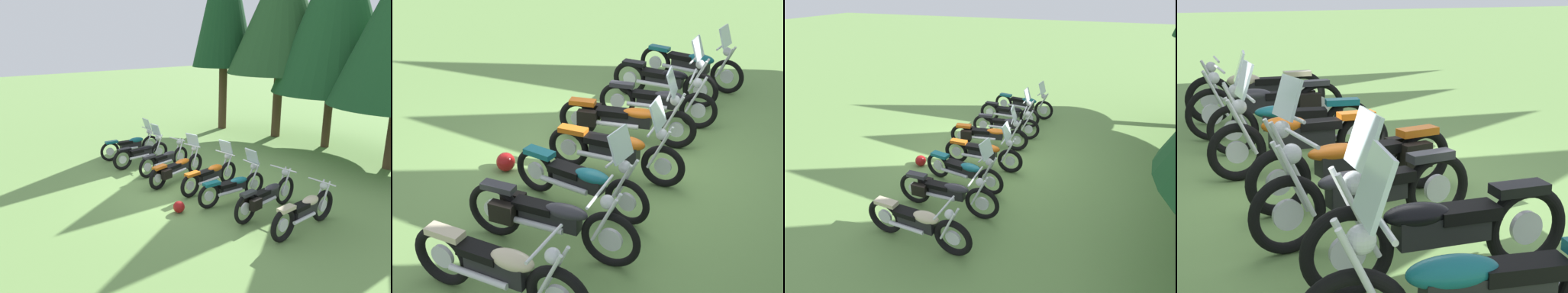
# 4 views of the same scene
# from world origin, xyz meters

# --- Properties ---
(ground_plane) EXTENTS (80.00, 80.00, 0.00)m
(ground_plane) POSITION_xyz_m (0.00, 0.00, 0.00)
(ground_plane) COLOR #6B934C
(motorcycle_0) EXTENTS (0.72, 2.29, 1.36)m
(motorcycle_0) POSITION_xyz_m (-3.58, 0.17, 0.47)
(motorcycle_0) COLOR black
(motorcycle_0) RESTS_ON ground_plane
(motorcycle_1) EXTENTS (0.75, 2.16, 1.36)m
(motorcycle_1) POSITION_xyz_m (-2.56, -0.08, 0.45)
(motorcycle_1) COLOR black
(motorcycle_1) RESTS_ON ground_plane
(motorcycle_2) EXTENTS (0.69, 2.15, 0.99)m
(motorcycle_2) POSITION_xyz_m (-1.53, 0.10, 0.42)
(motorcycle_2) COLOR black
(motorcycle_2) RESTS_ON ground_plane
(motorcycle_3) EXTENTS (0.77, 2.34, 1.35)m
(motorcycle_3) POSITION_xyz_m (-0.59, -0.19, 0.44)
(motorcycle_3) COLOR black
(motorcycle_3) RESTS_ON ground_plane
(motorcycle_4) EXTENTS (0.75, 2.19, 1.34)m
(motorcycle_4) POSITION_xyz_m (0.56, 0.11, 0.46)
(motorcycle_4) COLOR black
(motorcycle_4) RESTS_ON ground_plane
(motorcycle_5) EXTENTS (0.66, 2.17, 1.34)m
(motorcycle_5) POSITION_xyz_m (1.54, -0.02, 0.45)
(motorcycle_5) COLOR black
(motorcycle_5) RESTS_ON ground_plane
(motorcycle_6) EXTENTS (0.77, 2.34, 1.03)m
(motorcycle_6) POSITION_xyz_m (2.57, -0.01, 0.46)
(motorcycle_6) COLOR black
(motorcycle_6) RESTS_ON ground_plane
(motorcycle_7) EXTENTS (0.70, 2.26, 1.03)m
(motorcycle_7) POSITION_xyz_m (3.66, -0.03, 0.47)
(motorcycle_7) COLOR black
(motorcycle_7) RESTS_ON ground_plane
(dropped_helmet) EXTENTS (0.29, 0.29, 0.29)m
(dropped_helmet) POSITION_xyz_m (1.08, -1.52, 0.15)
(dropped_helmet) COLOR maroon
(dropped_helmet) RESTS_ON ground_plane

